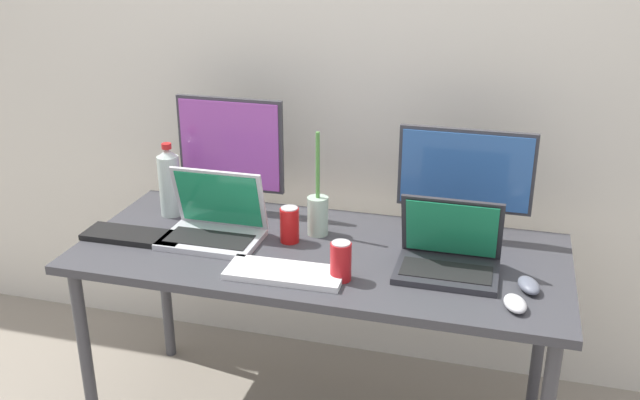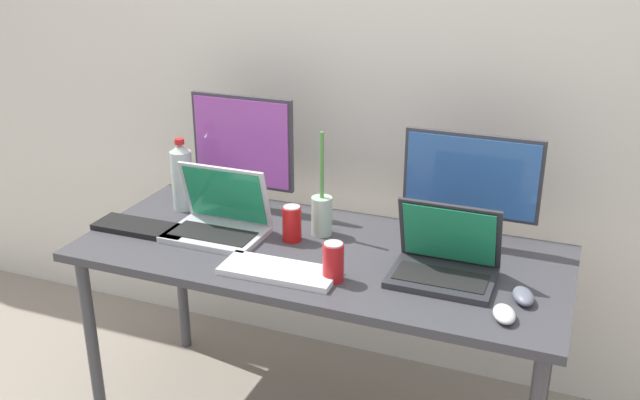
# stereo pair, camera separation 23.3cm
# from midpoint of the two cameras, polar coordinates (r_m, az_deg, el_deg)

# --- Properties ---
(wall_back) EXTENTS (7.00, 0.08, 2.60)m
(wall_back) POSITION_cam_midpoint_polar(r_m,az_deg,el_deg) (2.77, 0.86, 11.67)
(wall_back) COLOR silver
(wall_back) RESTS_ON ground
(work_desk) EXTENTS (1.64, 0.71, 0.74)m
(work_desk) POSITION_cam_midpoint_polar(r_m,az_deg,el_deg) (2.43, -2.75, -5.43)
(work_desk) COLOR #424247
(work_desk) RESTS_ON ground
(monitor_left) EXTENTS (0.41, 0.17, 0.43)m
(monitor_left) POSITION_cam_midpoint_polar(r_m,az_deg,el_deg) (2.70, -9.64, 3.86)
(monitor_left) COLOR #38383D
(monitor_left) RESTS_ON work_desk
(monitor_center) EXTENTS (0.46, 0.21, 0.39)m
(monitor_center) POSITION_cam_midpoint_polar(r_m,az_deg,el_deg) (2.46, 8.87, 1.56)
(monitor_center) COLOR #38383D
(monitor_center) RESTS_ON work_desk
(laptop_silver) EXTENTS (0.33, 0.24, 0.24)m
(laptop_silver) POSITION_cam_midpoint_polar(r_m,az_deg,el_deg) (2.51, -11.10, -1.92)
(laptop_silver) COLOR silver
(laptop_silver) RESTS_ON work_desk
(laptop_secondary) EXTENTS (0.32, 0.24, 0.24)m
(laptop_secondary) POSITION_cam_midpoint_polar(r_m,az_deg,el_deg) (2.26, 7.35, -4.43)
(laptop_secondary) COLOR #2D2D33
(laptop_secondary) RESTS_ON work_desk
(keyboard_main) EXTENTS (0.37, 0.16, 0.02)m
(keyboard_main) POSITION_cam_midpoint_polar(r_m,az_deg,el_deg) (2.24, -5.82, -5.90)
(keyboard_main) COLOR white
(keyboard_main) RESTS_ON work_desk
(keyboard_aux) EXTENTS (0.37, 0.13, 0.02)m
(keyboard_aux) POSITION_cam_midpoint_polar(r_m,az_deg,el_deg) (2.59, -17.11, -2.83)
(keyboard_aux) COLOR black
(keyboard_aux) RESTS_ON work_desk
(mouse_by_keyboard) EXTENTS (0.09, 0.12, 0.03)m
(mouse_by_keyboard) POSITION_cam_midpoint_polar(r_m,az_deg,el_deg) (2.20, 13.48, -6.73)
(mouse_by_keyboard) COLOR slate
(mouse_by_keyboard) RESTS_ON work_desk
(mouse_by_laptop) EXTENTS (0.09, 0.12, 0.03)m
(mouse_by_laptop) POSITION_cam_midpoint_polar(r_m,az_deg,el_deg) (2.10, 12.28, -8.18)
(mouse_by_laptop) COLOR silver
(mouse_by_laptop) RESTS_ON work_desk
(water_bottle) EXTENTS (0.08, 0.08, 0.28)m
(water_bottle) POSITION_cam_midpoint_polar(r_m,az_deg,el_deg) (2.72, -14.38, 1.34)
(water_bottle) COLOR silver
(water_bottle) RESTS_ON work_desk
(soda_can_near_keyboard) EXTENTS (0.07, 0.07, 0.13)m
(soda_can_near_keyboard) POSITION_cam_midpoint_polar(r_m,az_deg,el_deg) (2.45, -5.18, -2.04)
(soda_can_near_keyboard) COLOR red
(soda_can_near_keyboard) RESTS_ON work_desk
(soda_can_by_laptop) EXTENTS (0.07, 0.07, 0.13)m
(soda_can_by_laptop) POSITION_cam_midpoint_polar(r_m,az_deg,el_deg) (2.18, -1.39, -4.99)
(soda_can_by_laptop) COLOR red
(soda_can_by_laptop) RESTS_ON work_desk
(bamboo_vase) EXTENTS (0.07, 0.07, 0.37)m
(bamboo_vase) POSITION_cam_midpoint_polar(r_m,az_deg,el_deg) (2.49, -2.86, -1.10)
(bamboo_vase) COLOR #B2D1B7
(bamboo_vase) RESTS_ON work_desk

